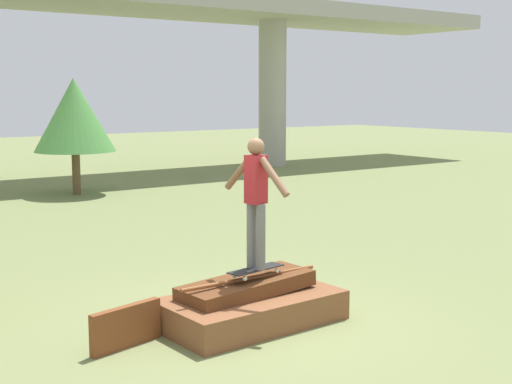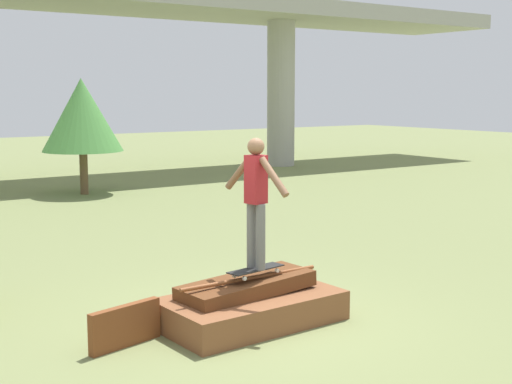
# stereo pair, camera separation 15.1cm
# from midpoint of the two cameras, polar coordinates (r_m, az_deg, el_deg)

# --- Properties ---
(ground_plane) EXTENTS (80.00, 80.00, 0.00)m
(ground_plane) POSITION_cam_midpoint_polar(r_m,az_deg,el_deg) (9.28, 0.05, -10.46)
(ground_plane) COLOR olive
(scrap_pile) EXTENTS (2.33, 1.36, 0.62)m
(scrap_pile) POSITION_cam_midpoint_polar(r_m,az_deg,el_deg) (9.21, -0.01, -9.01)
(scrap_pile) COLOR brown
(scrap_pile) RESTS_ON ground_plane
(scrap_plank_loose) EXTENTS (0.96, 0.32, 0.49)m
(scrap_plank_loose) POSITION_cam_midpoint_polar(r_m,az_deg,el_deg) (8.54, -9.92, -10.51)
(scrap_plank_loose) COLOR brown
(scrap_plank_loose) RESTS_ON ground_plane
(skateboard) EXTENTS (0.84, 0.35, 0.09)m
(skateboard) POSITION_cam_midpoint_polar(r_m,az_deg,el_deg) (9.12, 0.48, -6.21)
(skateboard) COLOR black
(skateboard) RESTS_ON scrap_pile
(skater) EXTENTS (0.26, 1.12, 1.66)m
(skater) POSITION_cam_midpoint_polar(r_m,az_deg,el_deg) (8.93, 0.49, -0.13)
(skater) COLOR slate
(skater) RESTS_ON skateboard
(tree_behind_right) EXTENTS (2.30, 2.30, 3.33)m
(tree_behind_right) POSITION_cam_midpoint_polar(r_m,az_deg,el_deg) (21.05, -13.55, 6.00)
(tree_behind_right) COLOR brown
(tree_behind_right) RESTS_ON ground_plane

